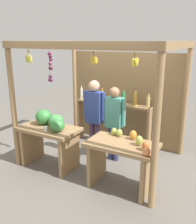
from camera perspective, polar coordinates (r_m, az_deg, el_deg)
ground_plane at (r=5.20m, az=1.10°, el=-10.65°), size 12.00×12.00×0.00m
market_stall at (r=5.12m, az=3.48°, el=5.28°), size 2.81×2.12×2.34m
fruit_counter_left at (r=4.75m, az=-10.98°, el=-4.48°), size 1.13×0.64×1.08m
fruit_counter_right at (r=4.05m, az=5.65°, el=-9.85°), size 1.13×0.65×0.94m
bottle_shelf_unit at (r=5.60m, az=3.42°, el=0.08°), size 1.80×0.22×1.34m
vendor_man at (r=4.94m, az=-0.87°, el=-0.09°), size 0.48×0.22×1.60m
vendor_woman at (r=4.84m, az=3.70°, el=-1.37°), size 0.48×0.20×1.50m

